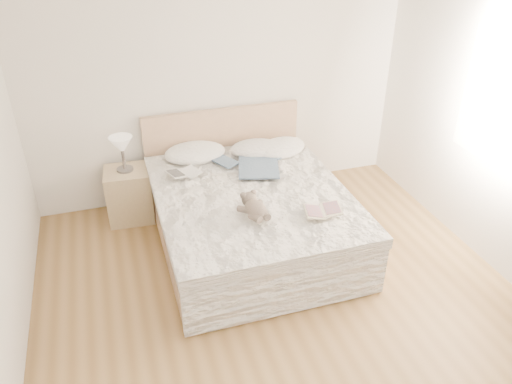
# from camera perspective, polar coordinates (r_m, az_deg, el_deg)

# --- Properties ---
(floor) EXTENTS (4.00, 4.50, 0.00)m
(floor) POSITION_cam_1_polar(r_m,az_deg,el_deg) (4.11, 4.24, -14.75)
(floor) COLOR brown
(floor) RESTS_ON ground
(wall_back) EXTENTS (4.00, 0.02, 2.70)m
(wall_back) POSITION_cam_1_polar(r_m,az_deg,el_deg) (5.28, -4.29, 13.22)
(wall_back) COLOR silver
(wall_back) RESTS_ON ground
(bed) EXTENTS (1.72, 2.14, 1.00)m
(bed) POSITION_cam_1_polar(r_m,az_deg,el_deg) (4.79, -0.78, -2.45)
(bed) COLOR tan
(bed) RESTS_ON floor
(nightstand) EXTENTS (0.48, 0.43, 0.56)m
(nightstand) POSITION_cam_1_polar(r_m,az_deg,el_deg) (5.31, -14.26, -0.28)
(nightstand) COLOR tan
(nightstand) RESTS_ON floor
(table_lamp) EXTENTS (0.27, 0.27, 0.36)m
(table_lamp) POSITION_cam_1_polar(r_m,az_deg,el_deg) (5.07, -15.10, 5.02)
(table_lamp) COLOR #4D4843
(table_lamp) RESTS_ON nightstand
(pillow_left) EXTENTS (0.64, 0.46, 0.19)m
(pillow_left) POSITION_cam_1_polar(r_m,az_deg,el_deg) (5.22, -6.99, 4.47)
(pillow_left) COLOR white
(pillow_left) RESTS_ON bed
(pillow_middle) EXTENTS (0.61, 0.47, 0.17)m
(pillow_middle) POSITION_cam_1_polar(r_m,az_deg,el_deg) (5.27, 0.10, 4.97)
(pillow_middle) COLOR silver
(pillow_middle) RESTS_ON bed
(pillow_right) EXTENTS (0.66, 0.56, 0.17)m
(pillow_right) POSITION_cam_1_polar(r_m,az_deg,el_deg) (5.30, 2.89, 5.06)
(pillow_right) COLOR white
(pillow_right) RESTS_ON bed
(blouse) EXTENTS (0.78, 0.80, 0.02)m
(blouse) POSITION_cam_1_polar(r_m,az_deg,el_deg) (4.97, 0.28, 3.15)
(blouse) COLOR #3A4E67
(blouse) RESTS_ON bed
(photo_book) EXTENTS (0.36, 0.30, 0.02)m
(photo_book) POSITION_cam_1_polar(r_m,az_deg,el_deg) (4.86, -8.29, 2.12)
(photo_book) COLOR silver
(photo_book) RESTS_ON bed
(childrens_book) EXTENTS (0.37, 0.29, 0.02)m
(childrens_book) POSITION_cam_1_polar(r_m,az_deg,el_deg) (4.27, 7.64, -2.15)
(childrens_book) COLOR beige
(childrens_book) RESTS_ON bed
(teddy_bear) EXTENTS (0.27, 0.34, 0.16)m
(teddy_bear) POSITION_cam_1_polar(r_m,az_deg,el_deg) (4.14, -0.05, -2.63)
(teddy_bear) COLOR #6B5D51
(teddy_bear) RESTS_ON bed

